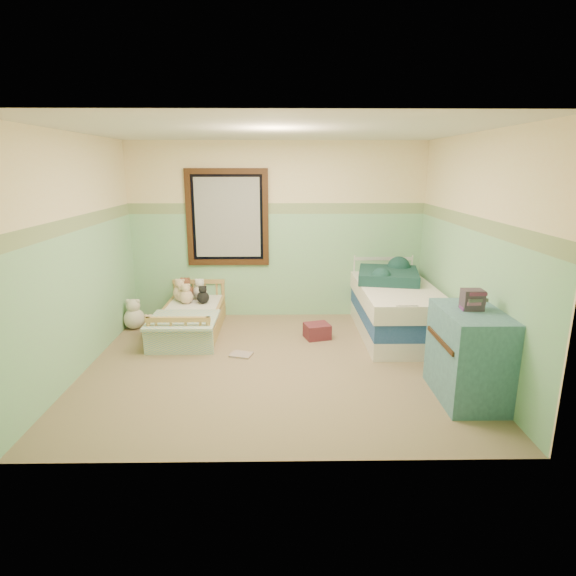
{
  "coord_description": "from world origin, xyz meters",
  "views": [
    {
      "loc": [
        0.06,
        -4.86,
        2.15
      ],
      "look_at": [
        0.14,
        0.35,
        0.79
      ],
      "focal_mm": 29.06,
      "sensor_mm": 36.0,
      "label": 1
    }
  ],
  "objects_px": {
    "plush_floor_cream": "(134,319)",
    "dresser": "(468,355)",
    "red_pillow": "(317,331)",
    "floor_book": "(241,355)",
    "toddler_bed_frame": "(191,325)",
    "plush_floor_tan": "(151,331)",
    "twin_bed_frame": "(394,326)"
  },
  "relations": [
    {
      "from": "floor_book",
      "to": "dresser",
      "type": "bearing_deg",
      "value": -8.44
    },
    {
      "from": "dresser",
      "to": "red_pillow",
      "type": "bearing_deg",
      "value": 128.85
    },
    {
      "from": "red_pillow",
      "to": "floor_book",
      "type": "height_order",
      "value": "red_pillow"
    },
    {
      "from": "toddler_bed_frame",
      "to": "plush_floor_cream",
      "type": "distance_m",
      "value": 0.81
    },
    {
      "from": "plush_floor_tan",
      "to": "plush_floor_cream",
      "type": "bearing_deg",
      "value": 129.27
    },
    {
      "from": "plush_floor_cream",
      "to": "floor_book",
      "type": "relative_size",
      "value": 1.15
    },
    {
      "from": "toddler_bed_frame",
      "to": "red_pillow",
      "type": "relative_size",
      "value": 4.98
    },
    {
      "from": "plush_floor_tan",
      "to": "red_pillow",
      "type": "relative_size",
      "value": 0.74
    },
    {
      "from": "plush_floor_tan",
      "to": "red_pillow",
      "type": "bearing_deg",
      "value": 0.38
    },
    {
      "from": "dresser",
      "to": "toddler_bed_frame",
      "type": "bearing_deg",
      "value": 147.9
    },
    {
      "from": "plush_floor_tan",
      "to": "twin_bed_frame",
      "type": "xyz_separation_m",
      "value": [
        3.16,
        0.14,
        -0.0
      ]
    },
    {
      "from": "plush_floor_tan",
      "to": "twin_bed_frame",
      "type": "distance_m",
      "value": 3.16
    },
    {
      "from": "toddler_bed_frame",
      "to": "plush_floor_cream",
      "type": "bearing_deg",
      "value": 169.33
    },
    {
      "from": "plush_floor_tan",
      "to": "dresser",
      "type": "xyz_separation_m",
      "value": [
        3.43,
        -1.6,
        0.32
      ]
    },
    {
      "from": "red_pillow",
      "to": "floor_book",
      "type": "bearing_deg",
      "value": -148.68
    },
    {
      "from": "plush_floor_tan",
      "to": "floor_book",
      "type": "xyz_separation_m",
      "value": [
        1.2,
        -0.55,
        -0.1
      ]
    },
    {
      "from": "red_pillow",
      "to": "twin_bed_frame",
      "type": "bearing_deg",
      "value": 6.85
    },
    {
      "from": "floor_book",
      "to": "red_pillow",
      "type": "bearing_deg",
      "value": 47.95
    },
    {
      "from": "floor_book",
      "to": "plush_floor_cream",
      "type": "bearing_deg",
      "value": 164.37
    },
    {
      "from": "plush_floor_cream",
      "to": "dresser",
      "type": "relative_size",
      "value": 0.33
    },
    {
      "from": "plush_floor_tan",
      "to": "floor_book",
      "type": "relative_size",
      "value": 0.91
    },
    {
      "from": "toddler_bed_frame",
      "to": "plush_floor_cream",
      "type": "height_order",
      "value": "plush_floor_cream"
    },
    {
      "from": "dresser",
      "to": "red_pillow",
      "type": "distance_m",
      "value": 2.1
    },
    {
      "from": "dresser",
      "to": "plush_floor_tan",
      "type": "bearing_deg",
      "value": 155.0
    },
    {
      "from": "dresser",
      "to": "floor_book",
      "type": "xyz_separation_m",
      "value": [
        -2.23,
        1.05,
        -0.42
      ]
    },
    {
      "from": "twin_bed_frame",
      "to": "dresser",
      "type": "bearing_deg",
      "value": -81.23
    },
    {
      "from": "twin_bed_frame",
      "to": "floor_book",
      "type": "relative_size",
      "value": 7.35
    },
    {
      "from": "plush_floor_tan",
      "to": "dresser",
      "type": "bearing_deg",
      "value": -25.0
    },
    {
      "from": "twin_bed_frame",
      "to": "floor_book",
      "type": "bearing_deg",
      "value": -160.6
    },
    {
      "from": "twin_bed_frame",
      "to": "toddler_bed_frame",
      "type": "bearing_deg",
      "value": 177.33
    },
    {
      "from": "floor_book",
      "to": "toddler_bed_frame",
      "type": "bearing_deg",
      "value": 148.63
    },
    {
      "from": "red_pillow",
      "to": "floor_book",
      "type": "xyz_separation_m",
      "value": [
        -0.93,
        -0.57,
        -0.08
      ]
    }
  ]
}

